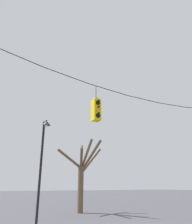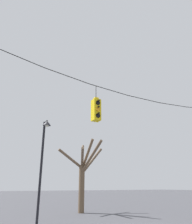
% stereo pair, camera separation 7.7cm
% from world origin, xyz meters
% --- Properties ---
extents(span_wire, '(14.83, 0.03, 0.79)m').
position_xyz_m(span_wire, '(0.00, -0.20, 6.53)').
color(span_wire, black).
extents(traffic_light_near_right_pole, '(0.34, 0.46, 1.67)m').
position_xyz_m(traffic_light_near_right_pole, '(-2.84, -0.21, 5.21)').
color(traffic_light_near_right_pole, yellow).
extents(street_lamp, '(0.41, 0.72, 5.26)m').
position_xyz_m(street_lamp, '(-4.25, 2.77, 3.62)').
color(street_lamp, black).
rests_on(street_lamp, ground_plane).
extents(bare_tree, '(4.15, 4.51, 5.70)m').
position_xyz_m(bare_tree, '(0.79, 8.69, 3.02)').
color(bare_tree, brown).
rests_on(bare_tree, ground_plane).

